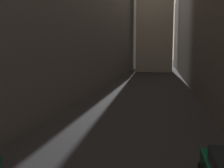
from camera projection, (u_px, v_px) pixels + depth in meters
ground_plane at (147, 87)px, 34.82m from camera, size 264.00×264.00×0.00m
building_block_left at (72, 0)px, 37.39m from camera, size 10.80×108.00×23.79m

